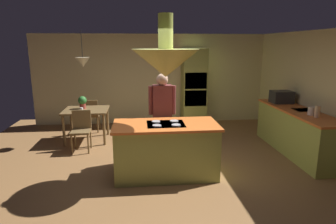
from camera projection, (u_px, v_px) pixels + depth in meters
ground at (165, 170)px, 5.37m from camera, size 8.16×8.16×0.00m
wall_back at (154, 79)px, 8.42m from camera, size 6.80×0.10×2.55m
wall_right at (325, 95)px, 5.78m from camera, size 0.10×7.20×2.55m
kitchen_island at (166, 149)px, 5.06m from camera, size 1.80×0.90×0.95m
counter_run_right at (296, 131)px, 6.12m from camera, size 0.73×2.56×0.93m
oven_tower at (194, 87)px, 8.18m from camera, size 0.66×0.62×2.16m
dining_table at (86, 114)px, 6.89m from camera, size 1.02×0.90×0.76m
person_at_island at (162, 111)px, 5.65m from camera, size 0.53×0.23×1.72m
range_hood at (166, 61)px, 4.72m from camera, size 1.10×1.10×1.00m
pendant_light_over_table at (83, 62)px, 6.62m from camera, size 0.32×0.32×0.82m
chair_facing_island at (81, 128)px, 6.28m from camera, size 0.40×0.40×0.87m
chair_by_back_wall at (91, 113)px, 7.57m from camera, size 0.40×0.40×0.87m
potted_plant_on_table at (82, 102)px, 6.91m from camera, size 0.20×0.20×0.30m
cup_on_table at (82, 110)px, 6.63m from camera, size 0.07×0.07×0.09m
canister_flour at (317, 112)px, 5.38m from camera, size 0.10×0.10×0.21m
canister_sugar at (312, 111)px, 5.56m from camera, size 0.14×0.14×0.16m
microwave_on_counter at (282, 97)px, 6.71m from camera, size 0.46×0.36×0.28m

